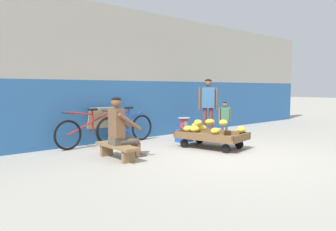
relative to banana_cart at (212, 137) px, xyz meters
name	(u,v)px	position (x,y,z in m)	size (l,w,h in m)	color
ground_plane	(233,157)	(-0.42, -0.91, -0.24)	(80.00, 80.00, 0.00)	#A39E93
back_wall	(133,75)	(-0.42, 2.31, 1.39)	(16.00, 0.30, 3.26)	#2D609E
banana_cart	(212,137)	(0.00, 0.00, 0.00)	(1.09, 1.57, 0.36)	brown
banana_pile	(207,126)	(-0.04, 0.09, 0.23)	(1.02, 1.41, 0.26)	gold
low_bench	(117,148)	(-2.15, 0.44, -0.04)	(0.34, 1.11, 0.27)	olive
vendor_seated	(121,128)	(-2.06, 0.43, 0.33)	(0.70, 0.51, 1.14)	brown
plastic_crate	(184,136)	(0.13, 0.98, -0.09)	(0.36, 0.28, 0.30)	#234CA8
weighing_scale	(184,123)	(0.13, 0.98, 0.21)	(0.30, 0.30, 0.29)	#28282D
bicycle_near_left	(89,131)	(-1.93, 1.89, 0.11)	(1.66, 0.48, 0.86)	black
bicycle_far_left	(126,128)	(-0.99, 1.84, 0.11)	(1.66, 0.48, 0.86)	black
sign_board	(101,125)	(-1.48, 2.15, 0.19)	(0.70, 0.31, 0.86)	#C6B289
customer_adult	(208,102)	(0.94, 0.93, 0.71)	(0.36, 0.39, 1.53)	brown
customer_child	(225,117)	(1.04, 0.47, 0.35)	(0.25, 0.22, 0.96)	#38425B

